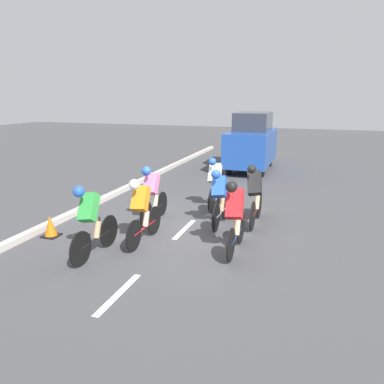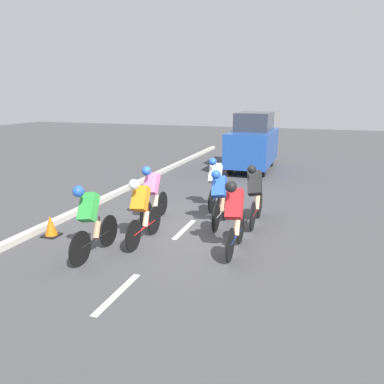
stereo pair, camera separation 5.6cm
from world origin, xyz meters
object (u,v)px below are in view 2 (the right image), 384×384
(cyclist_orange, at_px, (142,209))
(traffic_cone, at_px, (51,226))
(cyclist_pink, at_px, (152,192))
(cyclist_red, at_px, (235,214))
(cyclist_black, at_px, (255,193))
(cyclist_blue, at_px, (220,196))
(cyclist_white, at_px, (216,182))
(support_car, at_px, (253,142))
(cyclist_green, at_px, (90,219))

(cyclist_orange, height_order, traffic_cone, cyclist_orange)
(cyclist_pink, distance_m, cyclist_red, 2.69)
(cyclist_black, xyz_separation_m, cyclist_blue, (0.79, 0.42, -0.03))
(cyclist_white, bearing_deg, cyclist_orange, 74.70)
(cyclist_orange, bearing_deg, cyclist_black, -136.28)
(cyclist_pink, distance_m, cyclist_white, 2.04)
(support_car, bearing_deg, cyclist_white, 90.27)
(support_car, bearing_deg, cyclist_green, 81.88)
(cyclist_pink, height_order, cyclist_black, cyclist_black)
(traffic_cone, bearing_deg, cyclist_green, 157.19)
(cyclist_white, relative_size, support_car, 0.42)
(cyclist_white, bearing_deg, cyclist_black, 142.12)
(cyclist_black, bearing_deg, cyclist_white, -37.88)
(cyclist_pink, relative_size, cyclist_blue, 1.00)
(cyclist_black, height_order, support_car, support_car)
(cyclist_white, relative_size, cyclist_red, 1.00)
(cyclist_black, distance_m, cyclist_blue, 0.90)
(cyclist_pink, distance_m, cyclist_black, 2.56)
(cyclist_pink, bearing_deg, cyclist_green, 83.44)
(cyclist_blue, bearing_deg, cyclist_red, 115.14)
(support_car, height_order, traffic_cone, support_car)
(cyclist_white, bearing_deg, traffic_cone, 47.91)
(cyclist_green, height_order, cyclist_red, cyclist_red)
(cyclist_black, height_order, cyclist_green, cyclist_black)
(cyclist_pink, distance_m, cyclist_green, 2.32)
(cyclist_green, xyz_separation_m, traffic_cone, (1.53, -0.64, -0.56))
(cyclist_red, bearing_deg, cyclist_green, 21.80)
(cyclist_blue, bearing_deg, traffic_cone, 28.58)
(cyclist_orange, height_order, cyclist_black, cyclist_black)
(cyclist_white, xyz_separation_m, cyclist_green, (1.46, 3.96, 0.01))
(cyclist_pink, relative_size, cyclist_orange, 0.96)
(cyclist_orange, distance_m, support_car, 9.14)
(cyclist_orange, relative_size, cyclist_black, 0.97)
(cyclist_pink, bearing_deg, traffic_cone, 42.77)
(cyclist_red, bearing_deg, cyclist_orange, 3.01)
(cyclist_pink, distance_m, cyclist_blue, 1.71)
(cyclist_white, relative_size, cyclist_blue, 1.01)
(cyclist_pink, xyz_separation_m, cyclist_orange, (-0.37, 1.35, -0.01))
(traffic_cone, bearing_deg, cyclist_black, -151.51)
(cyclist_orange, xyz_separation_m, traffic_cone, (2.17, 0.31, -0.54))
(traffic_cone, bearing_deg, cyclist_pink, -137.23)
(cyclist_red, height_order, support_car, support_car)
(cyclist_orange, bearing_deg, cyclist_green, 56.14)
(cyclist_orange, xyz_separation_m, support_car, (-0.79, -9.09, 0.42))
(cyclist_blue, distance_m, cyclist_green, 3.21)
(cyclist_red, bearing_deg, cyclist_white, -67.74)
(cyclist_green, bearing_deg, cyclist_black, -132.77)
(cyclist_orange, relative_size, cyclist_red, 1.03)
(cyclist_orange, height_order, support_car, support_car)
(cyclist_orange, distance_m, cyclist_green, 1.15)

